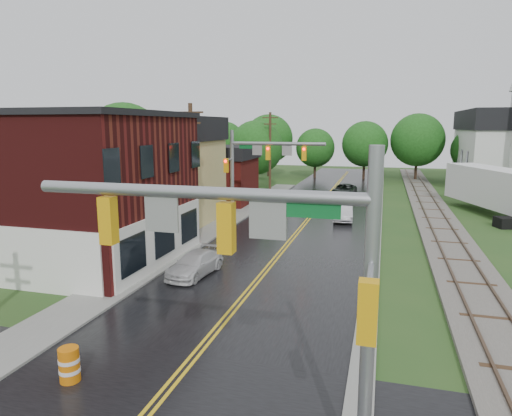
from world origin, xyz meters
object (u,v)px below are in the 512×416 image
at_px(traffic_signal_near, 262,256).
at_px(construction_barrel, 69,365).
at_px(brick_building, 50,186).
at_px(suv_dark, 344,191).
at_px(tree_left_b, 126,145).
at_px(pickup_white, 195,264).
at_px(utility_pole_b, 192,168).
at_px(church, 511,140).
at_px(semi_trailer, 498,188).
at_px(tree_left_e, 257,149).
at_px(traffic_signal_far, 259,160).
at_px(utility_pole_c, 270,151).
at_px(tree_left_a, 30,158).
at_px(tree_left_c, 198,154).
at_px(sedan_silver, 343,212).

bearing_deg(traffic_signal_near, construction_barrel, 162.80).
bearing_deg(construction_barrel, brick_building, 130.80).
height_order(brick_building, suv_dark, brick_building).
distance_m(tree_left_b, pickup_white, 23.54).
bearing_deg(tree_left_b, traffic_signal_near, -54.51).
bearing_deg(utility_pole_b, church, 49.82).
bearing_deg(tree_left_b, semi_trailer, 6.00).
bearing_deg(suv_dark, semi_trailer, -24.94).
distance_m(brick_building, construction_barrel, 14.97).
bearing_deg(church, tree_left_e, -164.80).
height_order(semi_trailer, construction_barrel, semi_trailer).
xyz_separation_m(traffic_signal_far, utility_pole_c, (-3.33, 17.00, -0.25)).
height_order(utility_pole_b, tree_left_a, utility_pole_b).
bearing_deg(tree_left_a, suv_dark, 43.61).
bearing_deg(tree_left_c, semi_trailer, -8.94).
xyz_separation_m(utility_pole_b, tree_left_a, (-13.05, -0.10, 0.39)).
bearing_deg(tree_left_b, tree_left_e, 57.26).
relative_size(traffic_signal_far, tree_left_c, 0.96).
distance_m(traffic_signal_near, tree_left_e, 45.59).
height_order(church, traffic_signal_near, church).
xyz_separation_m(traffic_signal_near, utility_pole_c, (-10.27, 42.00, -0.25)).
xyz_separation_m(tree_left_c, semi_trailer, (28.88, -4.54, -2.16)).
relative_size(traffic_signal_near, tree_left_c, 0.96).
bearing_deg(semi_trailer, pickup_white, -130.80).
xyz_separation_m(church, utility_pole_c, (-26.80, -9.74, -1.11)).
relative_size(sedan_silver, semi_trailer, 0.33).
xyz_separation_m(church, tree_left_a, (-39.85, -31.84, -0.72)).
bearing_deg(brick_building, tree_left_b, 107.61).
relative_size(brick_building, traffic_signal_far, 1.95).
xyz_separation_m(tree_left_b, sedan_silver, (20.60, -1.97, -5.02)).
bearing_deg(tree_left_b, traffic_signal_far, -18.81).
height_order(utility_pole_b, construction_barrel, utility_pole_b).
xyz_separation_m(utility_pole_c, construction_barrel, (3.81, -40.00, -4.19)).
bearing_deg(pickup_white, tree_left_c, 119.53).
xyz_separation_m(tree_left_c, pickup_white, (10.56, -25.77, -3.93)).
relative_size(tree_left_a, tree_left_e, 1.06).
relative_size(traffic_signal_far, tree_left_b, 0.76).
xyz_separation_m(utility_pole_c, tree_left_b, (-11.05, -12.10, 1.00)).
relative_size(traffic_signal_far, pickup_white, 1.83).
bearing_deg(traffic_signal_near, utility_pole_b, 117.19).
relative_size(tree_left_c, semi_trailer, 0.59).
bearing_deg(tree_left_c, church, 22.24).
bearing_deg(suv_dark, construction_barrel, -93.72).
distance_m(traffic_signal_near, tree_left_a, 30.66).
xyz_separation_m(traffic_signal_near, construction_barrel, (-6.46, 2.00, -4.43)).
bearing_deg(construction_barrel, suv_dark, 82.96).
xyz_separation_m(traffic_signal_near, suv_dark, (-1.71, 40.49, -4.29)).
relative_size(traffic_signal_far, sedan_silver, 1.74).
bearing_deg(tree_left_a, traffic_signal_far, 17.30).
relative_size(utility_pole_b, suv_dark, 1.85).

